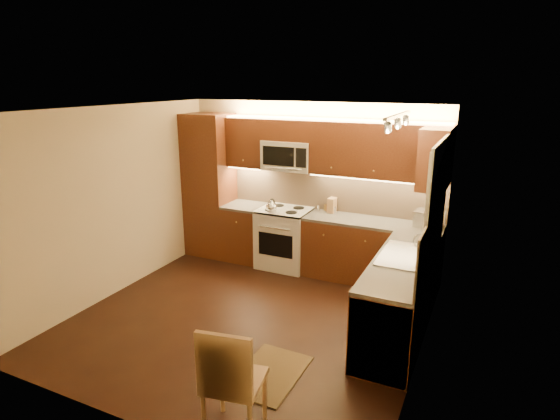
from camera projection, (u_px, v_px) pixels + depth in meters
The scene contains 37 objects.
floor at pixel (250, 318), 5.64m from camera, with size 4.00×4.00×0.01m, color black.
ceiling at pixel (246, 109), 4.96m from camera, with size 4.00×4.00×0.01m, color beige.
wall_back at pixel (311, 185), 7.04m from camera, with size 4.00×0.01×2.50m, color beige.
wall_front at pixel (122, 289), 3.56m from camera, with size 4.00×0.01×2.50m, color beige.
wall_left at pixel (116, 201), 6.12m from camera, with size 0.01×4.00×2.50m, color beige.
wall_right at pixel (428, 246), 4.48m from camera, with size 0.01×4.00×2.50m, color beige.
pantry at pixel (210, 186), 7.48m from camera, with size 0.70×0.60×2.30m, color #431A0E.
base_cab_back_left at pixel (246, 233), 7.41m from camera, with size 0.62×0.60×0.86m, color #431A0E.
counter_back_left at pixel (246, 206), 7.28m from camera, with size 0.62×0.60×0.04m, color #383633.
base_cab_back_right at pixel (371, 252), 6.58m from camera, with size 1.92×0.60×0.86m, color #431A0E.
counter_back_right at pixel (372, 222), 6.45m from camera, with size 1.92×0.60×0.04m, color #383633.
base_cab_right at pixel (399, 299), 5.18m from camera, with size 0.60×2.00×0.86m, color #431A0E.
counter_right at pixel (402, 262), 5.05m from camera, with size 0.60×2.00×0.04m, color #383633.
dishwasher at pixel (385, 329), 4.57m from camera, with size 0.58×0.60×0.84m, color silver.
backsplash_back at pixel (333, 191), 6.90m from camera, with size 3.30×0.02×0.60m, color #A48264.
backsplash_right at pixel (432, 238), 4.85m from camera, with size 0.02×2.00×0.60m, color #A48264.
upper_cab_back_left at pixel (248, 142), 7.12m from camera, with size 0.62×0.35×0.75m, color #431A0E.
upper_cab_back_right at pixel (379, 151), 6.29m from camera, with size 1.92×0.35×0.75m, color #431A0E.
upper_cab_bridge at pixel (289, 130), 6.78m from camera, with size 0.76×0.35×0.31m, color #431A0E.
upper_cab_right_corner at pixel (434, 159), 5.60m from camera, with size 0.35×0.50×0.75m, color #431A0E.
stove at pixel (285, 238), 7.10m from camera, with size 0.76×0.65×0.92m, color silver, non-canonical shape.
microwave at pixel (289, 155), 6.87m from camera, with size 0.76×0.38×0.44m, color silver, non-canonical shape.
window_frame at pixel (437, 198), 4.87m from camera, with size 0.03×1.44×1.24m, color silver.
window_blinds at pixel (435, 198), 4.88m from camera, with size 0.02×1.36×1.16m, color silver.
sink at pixel (405, 250), 5.16m from camera, with size 0.52×0.86×0.15m, color silver, non-canonical shape.
faucet at pixel (422, 246), 5.06m from camera, with size 0.20×0.04×0.30m, color silver, non-canonical shape.
track_light_bar at pixel (398, 115), 4.68m from camera, with size 0.04×1.20×0.03m, color silver.
kettle at pixel (271, 205), 6.81m from camera, with size 0.17×0.17×0.20m, color silver, non-canonical shape.
toaster_oven at pixel (429, 219), 6.18m from camera, with size 0.36×0.27×0.22m, color silver.
knife_block at pixel (332, 205), 6.85m from camera, with size 0.10×0.16×0.22m, color olive.
spice_jar_a at pixel (318, 208), 6.91m from camera, with size 0.04×0.04×0.10m, color silver.
spice_jar_b at pixel (327, 208), 6.91m from camera, with size 0.04×0.04×0.10m, color brown.
spice_jar_c at pixel (334, 210), 6.84m from camera, with size 0.05×0.05×0.10m, color silver.
spice_jar_d at pixel (325, 207), 6.97m from camera, with size 0.04×0.04×0.09m, color olive.
soap_bottle at pixel (426, 244), 5.26m from camera, with size 0.09×0.09×0.19m, color silver.
rug at pixel (270, 373), 4.56m from camera, with size 0.59×0.88×0.01m, color black.
dining_chair at pixel (234, 378), 3.69m from camera, with size 0.45×0.45×1.01m, color olive, non-canonical shape.
Camera 1 is at (2.49, -4.43, 2.81)m, focal length 29.57 mm.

